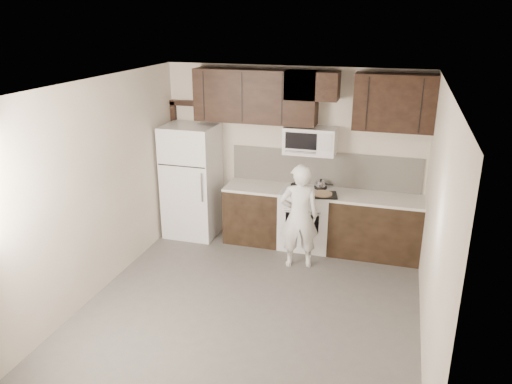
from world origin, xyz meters
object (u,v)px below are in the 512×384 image
at_px(microwave, 310,140).
at_px(person, 299,216).
at_px(refrigerator, 192,181).
at_px(stove, 306,218).

bearing_deg(microwave, person, -88.07).
relative_size(refrigerator, person, 1.19).
xyz_separation_m(stove, refrigerator, (-1.85, -0.05, 0.44)).
bearing_deg(person, refrigerator, -34.95).
distance_m(microwave, person, 1.19).
distance_m(microwave, refrigerator, 2.00).
bearing_deg(stove, refrigerator, -178.49).
bearing_deg(microwave, refrigerator, -174.85).
height_order(refrigerator, person, refrigerator).
xyz_separation_m(microwave, refrigerator, (-1.85, -0.17, -0.75)).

